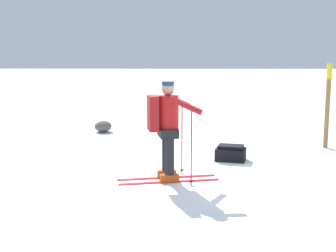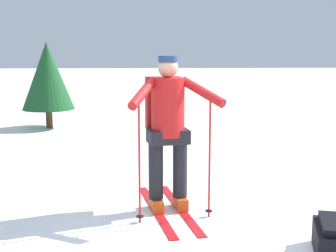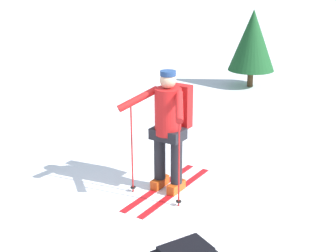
{
  "view_description": "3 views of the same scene",
  "coord_description": "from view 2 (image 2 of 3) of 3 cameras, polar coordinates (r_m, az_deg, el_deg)",
  "views": [
    {
      "loc": [
        7.74,
        -0.58,
        2.1
      ],
      "look_at": [
        0.46,
        -0.56,
        0.88
      ],
      "focal_mm": 50.0,
      "sensor_mm": 36.0,
      "label": 1
    },
    {
      "loc": [
        0.71,
        4.11,
        1.64
      ],
      "look_at": [
        0.46,
        -0.56,
        0.88
      ],
      "focal_mm": 50.0,
      "sensor_mm": 36.0,
      "label": 2
    },
    {
      "loc": [
        -3.3,
        3.5,
        2.81
      ],
      "look_at": [
        0.46,
        -0.56,
        0.88
      ],
      "focal_mm": 50.0,
      "sensor_mm": 36.0,
      "label": 3
    }
  ],
  "objects": [
    {
      "name": "ground_plane",
      "position": [
        4.48,
        6.47,
        -12.32
      ],
      "size": [
        80.0,
        80.0,
        0.0
      ],
      "primitive_type": "plane",
      "color": "white"
    },
    {
      "name": "skier",
      "position": [
        4.75,
        -0.07,
        0.38
      ],
      "size": [
        0.94,
        1.65,
        1.59
      ],
      "color": "red",
      "rests_on": "ground_plane"
    },
    {
      "name": "pine_tree",
      "position": [
        10.23,
        -14.48,
        5.94
      ],
      "size": [
        1.1,
        1.1,
        1.83
      ],
      "color": "#4C331E",
      "rests_on": "ground_plane"
    }
  ]
}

